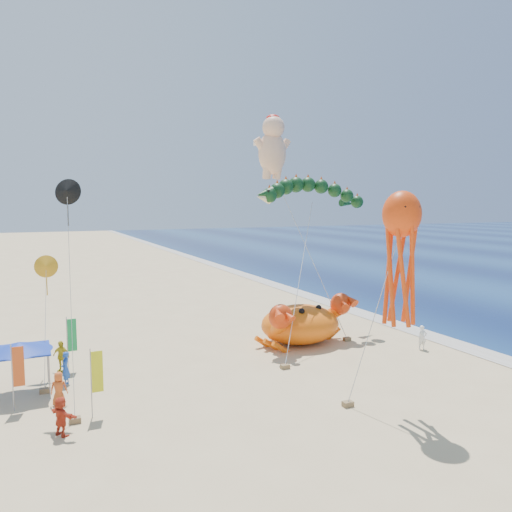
{
  "coord_description": "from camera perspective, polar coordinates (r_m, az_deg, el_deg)",
  "views": [
    {
      "loc": [
        -14.48,
        -25.33,
        9.66
      ],
      "look_at": [
        -2.0,
        2.0,
        6.5
      ],
      "focal_mm": 35.0,
      "sensor_mm": 36.0,
      "label": 1
    }
  ],
  "objects": [
    {
      "name": "crab_inflatable",
      "position": [
        34.9,
        5.16,
        -7.6
      ],
      "size": [
        7.58,
        6.05,
        3.32
      ],
      "color": "orange",
      "rests_on": "ground"
    },
    {
      "name": "dragon_kite",
      "position": [
        37.1,
        6.27,
        6.81
      ],
      "size": [
        10.7,
        8.65,
        11.28
      ],
      "color": "black",
      "rests_on": "ground"
    },
    {
      "name": "beachgoers",
      "position": [
        28.68,
        -22.35,
        -12.35
      ],
      "size": [
        29.71,
        11.79,
        1.82
      ],
      "color": "#297C44",
      "rests_on": "ground"
    },
    {
      "name": "cherub_kite",
      "position": [
        40.48,
        1.93,
        12.54
      ],
      "size": [
        3.66,
        8.57,
        16.66
      ],
      "color": "#FFC39B",
      "rests_on": "ground"
    },
    {
      "name": "feather_flags",
      "position": [
        27.32,
        -23.77,
        -10.77
      ],
      "size": [
        6.44,
        7.23,
        3.2
      ],
      "color": "gray",
      "rests_on": "ground"
    },
    {
      "name": "canopy_blue",
      "position": [
        28.28,
        -25.46,
        -9.38
      ],
      "size": [
        3.19,
        3.19,
        2.71
      ],
      "color": "gray",
      "rests_on": "ground"
    },
    {
      "name": "octopus_kite",
      "position": [
        23.69,
        16.21,
        0.88
      ],
      "size": [
        3.07,
        2.2,
        10.25
      ],
      "color": "#F1410C",
      "rests_on": "ground"
    },
    {
      "name": "foam_strip",
      "position": [
        37.89,
        21.26,
        -9.17
      ],
      "size": [
        320.0,
        320.0,
        0.0
      ],
      "primitive_type": "plane",
      "color": "silver",
      "rests_on": "ground"
    },
    {
      "name": "ground",
      "position": [
        30.74,
        5.06,
        -12.34
      ],
      "size": [
        320.0,
        320.0,
        0.0
      ],
      "primitive_type": "plane",
      "color": "#D1B784",
      "rests_on": "ground"
    }
  ]
}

